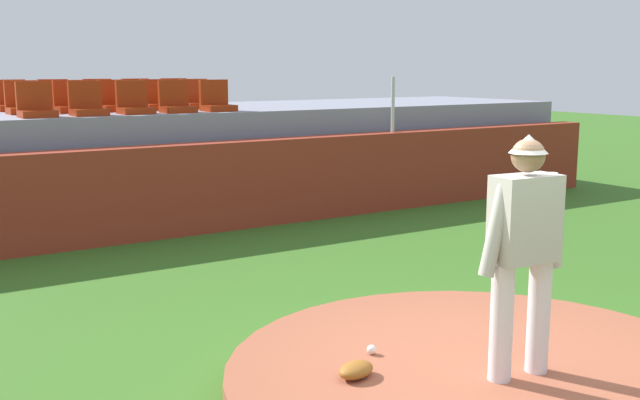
{
  "coord_description": "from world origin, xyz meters",
  "views": [
    {
      "loc": [
        -3.83,
        -3.73,
        2.4
      ],
      "look_at": [
        0.0,
        2.27,
        1.16
      ],
      "focal_mm": 42.55,
      "sensor_mm": 36.0,
      "label": 1
    }
  ],
  "objects": [
    {
      "name": "pitchers_mound",
      "position": [
        0.0,
        0.0,
        0.13
      ],
      "size": [
        3.84,
        3.84,
        0.26
      ],
      "primitive_type": "cylinder",
      "color": "#975037",
      "rests_on": "ground_plane"
    },
    {
      "name": "pitcher",
      "position": [
        0.07,
        -0.21,
        1.25
      ],
      "size": [
        0.72,
        0.29,
        1.71
      ],
      "rotation": [
        0.0,
        0.0,
        -0.1
      ],
      "color": "silver",
      "rests_on": "pitchers_mound"
    },
    {
      "name": "baseball",
      "position": [
        -0.56,
        0.66,
        0.29
      ],
      "size": [
        0.07,
        0.07,
        0.07
      ],
      "primitive_type": "sphere",
      "color": "white",
      "rests_on": "pitchers_mound"
    },
    {
      "name": "fielding_glove",
      "position": [
        -0.91,
        0.37,
        0.31
      ],
      "size": [
        0.35,
        0.28,
        0.11
      ],
      "primitive_type": "ellipsoid",
      "rotation": [
        0.0,
        0.0,
        3.46
      ],
      "color": "#90551C",
      "rests_on": "pitchers_mound"
    },
    {
      "name": "brick_barrier",
      "position": [
        0.0,
        6.49,
        0.66
      ],
      "size": [
        17.5,
        0.4,
        1.32
      ],
      "primitive_type": "cube",
      "color": "maroon",
      "rests_on": "ground_plane"
    },
    {
      "name": "fence_post_right",
      "position": [
        4.16,
        6.49,
        1.78
      ],
      "size": [
        0.06,
        0.06,
        0.93
      ],
      "primitive_type": "cylinder",
      "color": "silver",
      "rests_on": "brick_barrier"
    },
    {
      "name": "bleacher_platform",
      "position": [
        0.0,
        8.69,
        0.86
      ],
      "size": [
        17.4,
        3.42,
        1.71
      ],
      "primitive_type": "cube",
      "color": "gray",
      "rests_on": "ground_plane"
    },
    {
      "name": "stadium_chair_0",
      "position": [
        -1.43,
        7.49,
        1.87
      ],
      "size": [
        0.48,
        0.44,
        0.5
      ],
      "rotation": [
        0.0,
        0.0,
        3.14
      ],
      "color": "#98270A",
      "rests_on": "bleacher_platform"
    },
    {
      "name": "stadium_chair_1",
      "position": [
        -0.71,
        7.48,
        1.87
      ],
      "size": [
        0.48,
        0.44,
        0.5
      ],
      "rotation": [
        0.0,
        0.0,
        3.14
      ],
      "color": "#98270A",
      "rests_on": "bleacher_platform"
    },
    {
      "name": "stadium_chair_2",
      "position": [
        0.01,
        7.52,
        1.87
      ],
      "size": [
        0.48,
        0.44,
        0.5
      ],
      "rotation": [
        0.0,
        0.0,
        3.14
      ],
      "color": "#98270A",
      "rests_on": "bleacher_platform"
    },
    {
      "name": "stadium_chair_3",
      "position": [
        0.67,
        7.5,
        1.87
      ],
      "size": [
        0.48,
        0.44,
        0.5
      ],
      "rotation": [
        0.0,
        0.0,
        3.14
      ],
      "color": "#98270A",
      "rests_on": "bleacher_platform"
    },
    {
      "name": "stadium_chair_4",
      "position": [
        1.37,
        7.53,
        1.87
      ],
      "size": [
        0.48,
        0.44,
        0.5
      ],
      "rotation": [
        0.0,
        0.0,
        3.14
      ],
      "color": "#98270A",
      "rests_on": "bleacher_platform"
    },
    {
      "name": "stadium_chair_5",
      "position": [
        -1.41,
        8.42,
        1.87
      ],
      "size": [
        0.48,
        0.44,
        0.5
      ],
      "rotation": [
        0.0,
        0.0,
        3.14
      ],
      "color": "#98270A",
      "rests_on": "bleacher_platform"
    },
    {
      "name": "stadium_chair_6",
      "position": [
        -0.71,
        8.38,
        1.87
      ],
      "size": [
        0.48,
        0.44,
        0.5
      ],
      "rotation": [
        0.0,
        0.0,
        3.14
      ],
      "color": "#98270A",
      "rests_on": "bleacher_platform"
    },
    {
      "name": "stadium_chair_7",
      "position": [
        -0.01,
        8.38,
        1.87
      ],
      "size": [
        0.48,
        0.44,
        0.5
      ],
      "rotation": [
        0.0,
        0.0,
        3.14
      ],
      "color": "#98270A",
      "rests_on": "bleacher_platform"
    },
    {
      "name": "stadium_chair_8",
      "position": [
        0.71,
        8.41,
        1.87
      ],
      "size": [
        0.48,
        0.44,
        0.5
      ],
      "rotation": [
        0.0,
        0.0,
        3.14
      ],
      "color": "#98270A",
      "rests_on": "bleacher_platform"
    },
    {
      "name": "stadium_chair_9",
      "position": [
        1.41,
        8.42,
        1.87
      ],
      "size": [
        0.48,
        0.44,
        0.5
      ],
      "rotation": [
        0.0,
        0.0,
        3.14
      ],
      "color": "#98270A",
      "rests_on": "bleacher_platform"
    },
    {
      "name": "stadium_chair_10",
      "position": [
        -1.4,
        9.34,
        1.87
      ],
      "size": [
        0.48,
        0.44,
        0.5
      ],
      "rotation": [
        0.0,
        0.0,
        3.14
      ],
      "color": "#98270A",
      "rests_on": "bleacher_platform"
    },
    {
      "name": "stadium_chair_11",
      "position": [
        -0.72,
        9.33,
        1.87
      ],
      "size": [
        0.48,
        0.44,
        0.5
      ],
      "rotation": [
        0.0,
        0.0,
        3.14
      ],
      "color": "#98270A",
      "rests_on": "bleacher_platform"
    },
    {
      "name": "stadium_chair_12",
      "position": [
        0.02,
        9.32,
        1.87
      ],
      "size": [
        0.48,
        0.44,
        0.5
      ],
      "rotation": [
        0.0,
        0.0,
        3.14
      ],
      "color": "#98270A",
      "rests_on": "bleacher_platform"
    },
    {
      "name": "stadium_chair_13",
      "position": [
        0.69,
        9.33,
        1.87
      ],
      "size": [
        0.48,
        0.44,
        0.5
      ],
      "rotation": [
        0.0,
        0.0,
        3.14
      ],
      "color": "#98270A",
      "rests_on": "bleacher_platform"
    },
    {
      "name": "stadium_chair_14",
      "position": [
        1.41,
        9.31,
        1.87
      ],
      "size": [
        0.48,
        0.44,
        0.5
      ],
      "rotation": [
        0.0,
        0.0,
        3.14
      ],
      "color": "#98270A",
      "rests_on": "bleacher_platform"
    }
  ]
}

